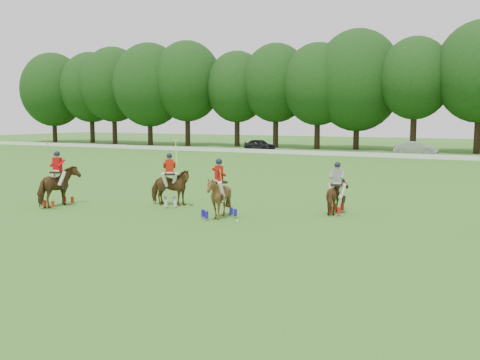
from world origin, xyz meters
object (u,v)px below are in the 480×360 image
at_px(polo_stripe_a, 337,196).
at_px(polo_ball, 237,221).
at_px(car_mid, 416,148).
at_px(polo_red_c, 219,197).
at_px(polo_red_b, 170,187).
at_px(car_left, 260,145).
at_px(polo_red_a, 58,186).

distance_m(polo_stripe_a, polo_ball, 4.49).
distance_m(car_mid, polo_ball, 39.87).
xyz_separation_m(polo_red_c, polo_ball, (0.97, -0.32, -0.80)).
height_order(polo_red_b, polo_red_c, polo_red_b).
height_order(car_left, car_mid, car_mid).
xyz_separation_m(car_mid, polo_red_a, (-8.57, -40.39, 0.19)).
xyz_separation_m(polo_red_b, polo_red_c, (3.41, -1.56, -0.00)).
distance_m(car_left, polo_red_b, 40.35).
relative_size(car_left, polo_red_a, 1.31).
height_order(car_mid, polo_red_c, polo_red_c).
xyz_separation_m(polo_red_a, polo_ball, (8.66, 0.52, -0.86)).
distance_m(polo_red_a, polo_stripe_a, 12.12).
distance_m(polo_red_c, polo_stripe_a, 4.89).
bearing_deg(polo_red_a, polo_red_b, 29.41).
bearing_deg(car_mid, polo_red_c, 178.77).
xyz_separation_m(polo_red_a, polo_red_b, (4.28, 2.41, -0.05)).
bearing_deg(polo_ball, polo_red_a, -176.54).
xyz_separation_m(car_left, polo_red_a, (9.33, -40.39, 0.24)).
bearing_deg(car_mid, polo_ball, -179.82).
relative_size(car_left, polo_red_b, 1.35).
height_order(car_mid, polo_stripe_a, polo_stripe_a).
height_order(polo_red_c, polo_ball, polo_red_c).
height_order(car_mid, polo_red_a, polo_red_a).
xyz_separation_m(car_mid, polo_red_c, (-0.88, -39.54, 0.13)).
height_order(car_left, polo_red_b, polo_red_b).
xyz_separation_m(car_mid, polo_red_b, (-4.29, -37.98, 0.14)).
distance_m(car_mid, polo_red_b, 38.22).
bearing_deg(polo_red_c, polo_red_b, 155.40).
relative_size(car_left, polo_stripe_a, 1.84).
bearing_deg(polo_stripe_a, polo_red_a, -160.87).
bearing_deg(polo_red_c, car_mid, 88.72).
relative_size(car_left, car_mid, 0.90).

